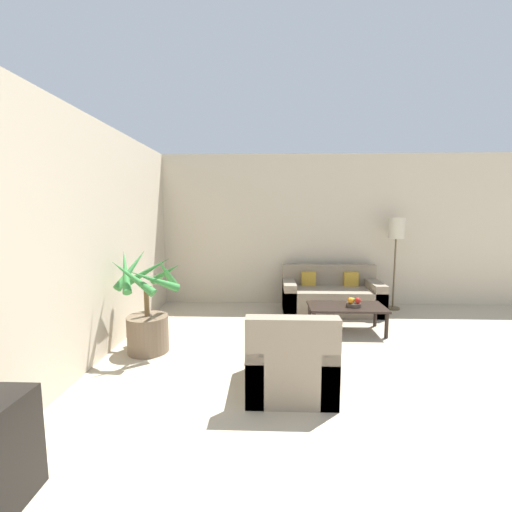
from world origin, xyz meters
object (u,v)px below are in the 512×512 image
coffee_table (346,309)px  ottoman (280,338)px  apple_red (358,300)px  orange_fruit (351,300)px  fruit_bowl (354,305)px  floor_lamp (396,234)px  potted_palm (148,316)px  apple_green (353,300)px  armchair (290,363)px  sofa_loveseat (331,296)px

coffee_table → ottoman: bearing=-141.1°
apple_red → orange_fruit: (-0.10, -0.00, 0.00)m
coffee_table → fruit_bowl: bearing=-22.9°
floor_lamp → fruit_bowl: bearing=-129.0°
floor_lamp → ottoman: floor_lamp is taller
potted_palm → apple_red: potted_palm is taller
floor_lamp → fruit_bowl: 1.80m
ottoman → apple_green: bearing=36.7°
floor_lamp → apple_green: (-0.99, -1.17, -0.84)m
apple_green → armchair: bearing=-120.9°
potted_palm → apple_red: (2.68, 0.73, 0.03)m
potted_palm → armchair: (1.65, -0.84, -0.17)m
fruit_bowl → potted_palm: bearing=-164.0°
floor_lamp → fruit_bowl: size_ratio=7.79×
coffee_table → apple_green: 0.16m
apple_green → armchair: 1.92m
apple_red → orange_fruit: orange_fruit is taller
sofa_loveseat → floor_lamp: bearing=9.7°
coffee_table → orange_fruit: bearing=-55.9°
coffee_table → apple_green: size_ratio=16.39×
armchair → potted_palm: bearing=153.0°
orange_fruit → apple_green: bearing=54.3°
potted_palm → orange_fruit: 2.68m
floor_lamp → apple_green: size_ratio=24.53×
fruit_bowl → ottoman: bearing=-145.0°
potted_palm → orange_fruit: potted_palm is taller
coffee_table → armchair: armchair is taller
apple_green → ottoman: bearing=-143.3°
potted_palm → coffee_table: size_ratio=1.19×
coffee_table → armchair: (-0.89, -1.63, -0.07)m
apple_red → armchair: bearing=-123.3°
floor_lamp → armchair: size_ratio=1.91×
floor_lamp → orange_fruit: size_ratio=18.95×
sofa_loveseat → fruit_bowl: bearing=-83.1°
sofa_loveseat → apple_red: 1.08m
sofa_loveseat → apple_red: sofa_loveseat is taller
floor_lamp → armchair: bearing=-125.0°
potted_palm → ottoman: 1.61m
orange_fruit → ottoman: orange_fruit is taller
apple_green → ottoman: apple_green is taller
coffee_table → armchair: bearing=-118.7°
fruit_bowl → orange_fruit: orange_fruit is taller
apple_green → armchair: size_ratio=0.08×
floor_lamp → apple_green: 1.75m
potted_palm → armchair: potted_palm is taller
sofa_loveseat → fruit_bowl: 1.04m
fruit_bowl → apple_green: apple_green is taller
apple_green → armchair: armchair is taller
apple_red → ottoman: 1.33m
ottoman → sofa_loveseat: bearing=62.4°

